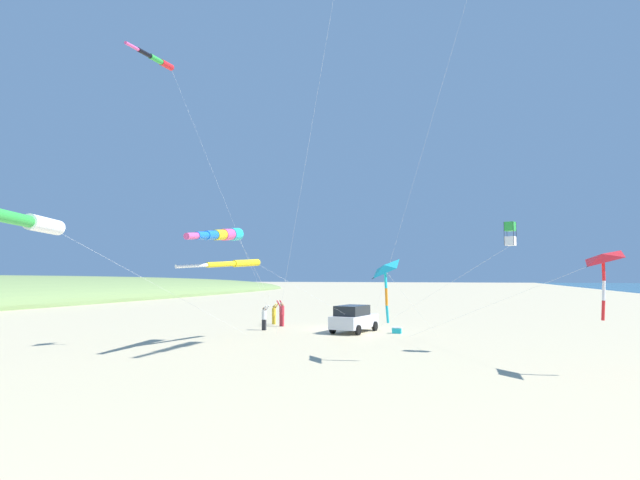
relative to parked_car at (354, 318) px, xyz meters
name	(u,v)px	position (x,y,z in m)	size (l,w,h in m)	color
ground_plane	(346,329)	(-1.10, 2.16, -0.95)	(600.00, 600.00, 0.00)	#C6B58C
parked_car	(354,318)	(0.00, 0.00, 0.00)	(2.72, 4.57, 1.85)	silver
cooler_box	(397,330)	(2.92, 0.24, -0.74)	(0.62, 0.42, 0.42)	#1EB7C6
person_adult_flyer	(282,312)	(-6.26, 2.35, 0.14)	(0.69, 0.58, 2.00)	#B72833
person_child_green_jacket	(264,316)	(-6.43, -0.58, 0.02)	(0.59, 0.48, 1.79)	#232328
person_child_grey_jacket	(274,313)	(-7.45, 3.68, -0.05)	(0.56, 0.46, 1.66)	gold
kite_delta_yellow_midlevel	(602,259)	(12.69, -12.04, 3.53)	(9.58, 11.55, 4.92)	red
kite_windsock_purple_drifting	(222,235)	(-5.33, -9.01, 5.18)	(2.32, 17.90, 6.72)	#1EB7C6
kite_windsock_red_high_left	(28,221)	(-9.21, -17.97, 5.10)	(3.97, 18.96, 6.39)	white
kite_delta_long_streamer_right	(384,270)	(4.09, -11.13, 3.18)	(2.41, 11.96, 4.65)	#1EB7C6
kite_windsock_white_trailing	(157,60)	(-15.44, -1.34, 19.85)	(8.09, 9.71, 21.34)	red
kite_windsock_striped_overhead	(233,264)	(-5.66, -6.95, 3.63)	(8.57, 11.09, 4.93)	yellow
kite_box_teal_far_right	(510,234)	(9.75, -6.98, 5.00)	(9.04, 9.84, 6.57)	green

